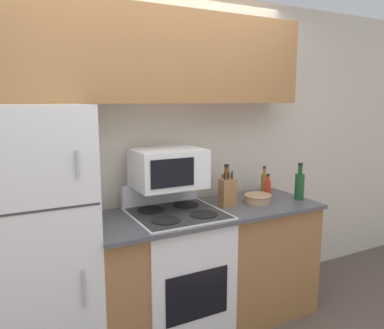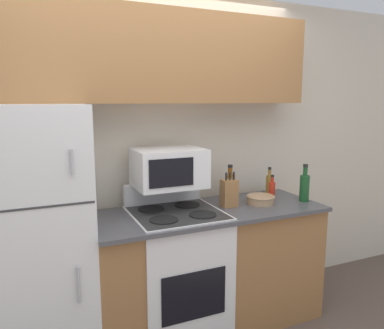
{
  "view_description": "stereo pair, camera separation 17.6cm",
  "coord_description": "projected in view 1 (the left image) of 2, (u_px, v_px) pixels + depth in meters",
  "views": [
    {
      "loc": [
        -1.02,
        -2.02,
        1.72
      ],
      "look_at": [
        0.19,
        0.28,
        1.27
      ],
      "focal_mm": 35.0,
      "sensor_mm": 36.0,
      "label": 1
    },
    {
      "loc": [
        -0.86,
        -2.1,
        1.72
      ],
      "look_at": [
        0.19,
        0.28,
        1.27
      ],
      "focal_mm": 35.0,
      "sensor_mm": 36.0,
      "label": 2
    }
  ],
  "objects": [
    {
      "name": "refrigerator",
      "position": [
        34.0,
        245.0,
        2.27
      ],
      "size": [
        0.68,
        0.7,
        1.7
      ],
      "color": "white",
      "rests_on": "ground_plane"
    },
    {
      "name": "bottle_whiskey",
      "position": [
        226.0,
        185.0,
        3.08
      ],
      "size": [
        0.08,
        0.08,
        0.28
      ],
      "color": "brown",
      "rests_on": "lower_cabinets"
    },
    {
      "name": "bottle_wine_green",
      "position": [
        300.0,
        185.0,
        3.03
      ],
      "size": [
        0.08,
        0.08,
        0.3
      ],
      "color": "#194C23",
      "rests_on": "lower_cabinets"
    },
    {
      "name": "upper_cabinets",
      "position": [
        152.0,
        57.0,
        2.64
      ],
      "size": [
        2.42,
        0.31,
        0.65
      ],
      "color": "#9E6B3D",
      "rests_on": "refrigerator"
    },
    {
      "name": "bottle_vinegar",
      "position": [
        264.0,
        183.0,
        3.22
      ],
      "size": [
        0.06,
        0.06,
        0.24
      ],
      "color": "olive",
      "rests_on": "lower_cabinets"
    },
    {
      "name": "bottle_hot_sauce",
      "position": [
        268.0,
        188.0,
        3.09
      ],
      "size": [
        0.05,
        0.05,
        0.2
      ],
      "color": "red",
      "rests_on": "lower_cabinets"
    },
    {
      "name": "stove",
      "position": [
        177.0,
        272.0,
        2.74
      ],
      "size": [
        0.64,
        0.64,
        1.09
      ],
      "color": "white",
      "rests_on": "ground_plane"
    },
    {
      "name": "microwave",
      "position": [
        168.0,
        168.0,
        2.7
      ],
      "size": [
        0.5,
        0.38,
        0.28
      ],
      "color": "white",
      "rests_on": "stove"
    },
    {
      "name": "lower_cabinets",
      "position": [
        207.0,
        266.0,
        2.87
      ],
      "size": [
        1.73,
        0.66,
        0.92
      ],
      "color": "#9E6B3D",
      "rests_on": "ground_plane"
    },
    {
      "name": "knife_block",
      "position": [
        227.0,
        192.0,
        2.84
      ],
      "size": [
        0.12,
        0.09,
        0.27
      ],
      "color": "#9E6B3D",
      "rests_on": "lower_cabinets"
    },
    {
      "name": "bowl",
      "position": [
        258.0,
        198.0,
        2.95
      ],
      "size": [
        0.22,
        0.22,
        0.06
      ],
      "color": "tan",
      "rests_on": "lower_cabinets"
    },
    {
      "name": "wall_back",
      "position": [
        145.0,
        158.0,
        2.92
      ],
      "size": [
        8.0,
        0.05,
        2.55
      ],
      "color": "beige",
      "rests_on": "ground_plane"
    }
  ]
}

